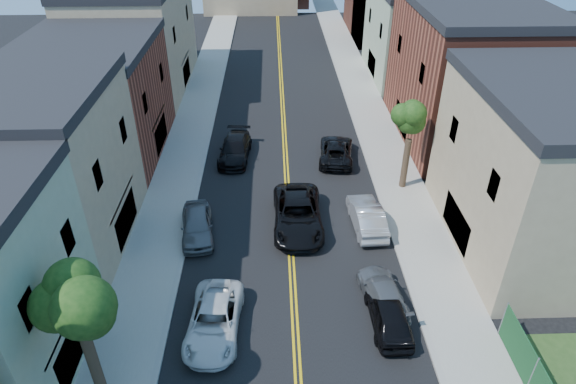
{
  "coord_description": "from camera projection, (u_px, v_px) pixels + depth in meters",
  "views": [
    {
      "loc": [
        -0.87,
        1.53,
        18.36
      ],
      "look_at": [
        -0.06,
        26.61,
        2.0
      ],
      "focal_mm": 30.87,
      "sensor_mm": 36.0,
      "label": 1
    }
  ],
  "objects": [
    {
      "name": "bldg_right_tan",
      "position": [
        549.0,
        175.0,
        26.78
      ],
      "size": [
        9.0,
        12.0,
        9.0
      ],
      "primitive_type": "cube",
      "color": "#998466",
      "rests_on": "ground"
    },
    {
      "name": "curb_left",
      "position": [
        212.0,
        126.0,
        42.06
      ],
      "size": [
        0.3,
        100.0,
        0.15
      ],
      "primitive_type": "cube",
      "color": "gray",
      "rests_on": "ground"
    },
    {
      "name": "tree_right_far",
      "position": [
        414.0,
        110.0,
        30.96
      ],
      "size": [
        4.4,
        4.4,
        8.03
      ],
      "color": "#39271C",
      "rests_on": "sidewalk_right"
    },
    {
      "name": "curb_right",
      "position": [
        355.0,
        124.0,
        42.39
      ],
      "size": [
        0.3,
        100.0,
        0.15
      ],
      "primitive_type": "cube",
      "color": "gray",
      "rests_on": "ground"
    },
    {
      "name": "black_car_left",
      "position": [
        235.0,
        149.0,
        37.19
      ],
      "size": [
        2.56,
        5.42,
        1.53
      ],
      "primitive_type": "imported",
      "rotation": [
        0.0,
        0.0,
        -0.08
      ],
      "color": "black",
      "rests_on": "ground"
    },
    {
      "name": "bldg_left_tan_far",
      "position": [
        136.0,
        38.0,
        47.66
      ],
      "size": [
        9.0,
        16.0,
        9.5
      ],
      "primitive_type": "cube",
      "color": "#998466",
      "rests_on": "ground"
    },
    {
      "name": "grey_car_right",
      "position": [
        383.0,
        293.0,
        24.72
      ],
      "size": [
        2.35,
        4.59,
        1.28
      ],
      "primitive_type": "imported",
      "rotation": [
        0.0,
        0.0,
        3.27
      ],
      "color": "#54575B",
      "rests_on": "ground"
    },
    {
      "name": "sidewalk_left",
      "position": [
        191.0,
        127.0,
        42.01
      ],
      "size": [
        3.2,
        100.0,
        0.15
      ],
      "primitive_type": "cube",
      "color": "gray",
      "rests_on": "ground"
    },
    {
      "name": "grey_car_left",
      "position": [
        197.0,
        225.0,
        29.22
      ],
      "size": [
        2.41,
        4.73,
        1.54
      ],
      "primitive_type": "imported",
      "rotation": [
        0.0,
        0.0,
        0.14
      ],
      "color": "#575B5F",
      "rests_on": "ground"
    },
    {
      "name": "black_car_right",
      "position": [
        389.0,
        314.0,
        23.42
      ],
      "size": [
        1.8,
        4.32,
        1.46
      ],
      "primitive_type": "imported",
      "rotation": [
        0.0,
        0.0,
        3.16
      ],
      "color": "black",
      "rests_on": "ground"
    },
    {
      "name": "dark_car_right_far",
      "position": [
        336.0,
        150.0,
        37.09
      ],
      "size": [
        3.06,
        5.49,
        1.45
      ],
      "primitive_type": "imported",
      "rotation": [
        0.0,
        0.0,
        3.01
      ],
      "color": "black",
      "rests_on": "ground"
    },
    {
      "name": "black_suv_lane",
      "position": [
        298.0,
        214.0,
        29.95
      ],
      "size": [
        2.93,
        6.31,
        1.75
      ],
      "primitive_type": "imported",
      "rotation": [
        0.0,
        0.0,
        -0.0
      ],
      "color": "black",
      "rests_on": "ground"
    },
    {
      "name": "bldg_left_brick",
      "position": [
        95.0,
        103.0,
        36.35
      ],
      "size": [
        9.0,
        12.0,
        8.0
      ],
      "primitive_type": "cube",
      "color": "brown",
      "rests_on": "ground"
    },
    {
      "name": "sidewalk_right",
      "position": [
        376.0,
        124.0,
        42.43
      ],
      "size": [
        3.2,
        100.0,
        0.15
      ],
      "primitive_type": "cube",
      "color": "gray",
      "rests_on": "ground"
    },
    {
      "name": "silver_car_right",
      "position": [
        367.0,
        216.0,
        29.95
      ],
      "size": [
        1.95,
        4.85,
        1.57
      ],
      "primitive_type": "imported",
      "rotation": [
        0.0,
        0.0,
        3.2
      ],
      "color": "#A6A8AD",
      "rests_on": "ground"
    },
    {
      "name": "tree_left_mid",
      "position": [
        69.0,
        286.0,
        16.69
      ],
      "size": [
        5.2,
        5.2,
        9.29
      ],
      "color": "#39271C",
      "rests_on": "sidewalk_left"
    },
    {
      "name": "white_pickup",
      "position": [
        214.0,
        320.0,
        23.1
      ],
      "size": [
        2.66,
        5.27,
        1.43
      ],
      "primitive_type": "imported",
      "rotation": [
        0.0,
        0.0,
        -0.06
      ],
      "color": "silver",
      "rests_on": "ground"
    },
    {
      "name": "bldg_left_tan_near",
      "position": [
        33.0,
        174.0,
        26.87
      ],
      "size": [
        9.0,
        10.0,
        9.0
      ],
      "primitive_type": "cube",
      "color": "#998466",
      "rests_on": "ground"
    },
    {
      "name": "bldg_right_brick",
      "position": [
        465.0,
        76.0,
        38.23
      ],
      "size": [
        9.0,
        14.0,
        10.0
      ],
      "primitive_type": "cube",
      "color": "brown",
      "rests_on": "ground"
    },
    {
      "name": "bldg_right_palegrn",
      "position": [
        418.0,
        35.0,
        50.36
      ],
      "size": [
        9.0,
        12.0,
        8.5
      ],
      "primitive_type": "cube",
      "color": "gray",
      "rests_on": "ground"
    }
  ]
}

